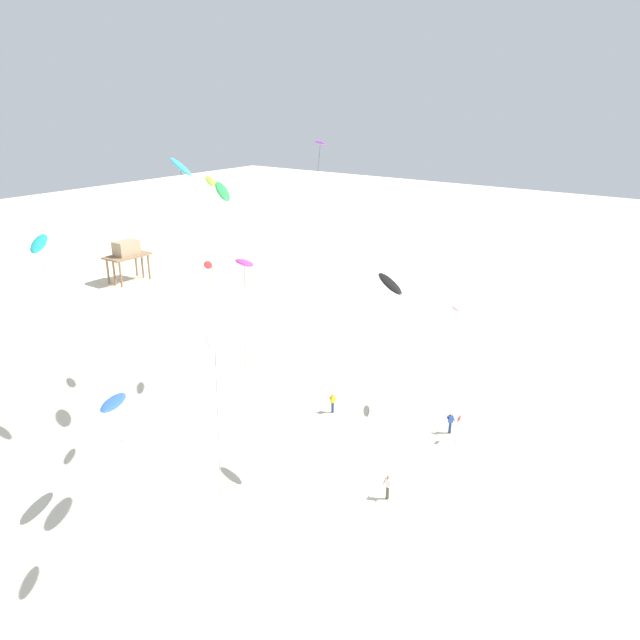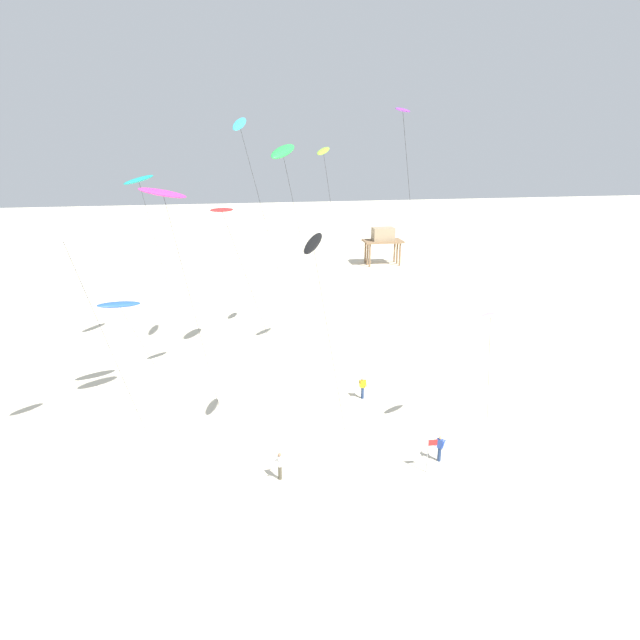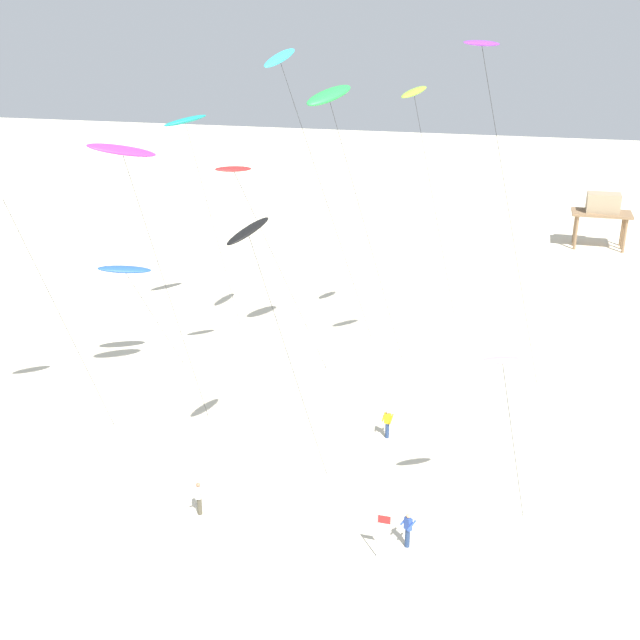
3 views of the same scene
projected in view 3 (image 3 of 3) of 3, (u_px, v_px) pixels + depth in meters
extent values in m
plane|color=beige|center=(273.00, 513.00, 34.47)|extent=(260.00, 260.00, 0.00)
ellipsoid|color=#8CD833|center=(414.00, 92.00, 44.58)|extent=(1.71, 2.17, 0.90)
cylinder|color=#262626|center=(438.00, 227.00, 49.14)|extent=(3.37, 4.07, 17.01)
ellipsoid|color=pink|center=(503.00, 360.00, 29.85)|extent=(1.83, 1.56, 0.55)
cylinder|color=#262626|center=(513.00, 444.00, 32.07)|extent=(1.59, 1.92, 8.39)
ellipsoid|color=black|center=(248.00, 231.00, 30.57)|extent=(1.68, 2.42, 0.98)
cylinder|color=#262626|center=(291.00, 366.00, 34.05)|extent=(2.57, 3.10, 12.96)
ellipsoid|color=#33BFE0|center=(280.00, 58.00, 41.52)|extent=(1.53, 2.87, 1.34)
cylinder|color=#262626|center=(332.00, 219.00, 47.01)|extent=(4.69, 5.67, 19.02)
ellipsoid|color=#D8339E|center=(122.00, 150.00, 35.44)|extent=(3.04, 2.98, 1.21)
cylinder|color=#262626|center=(169.00, 297.00, 39.24)|extent=(2.32, 2.80, 15.22)
ellipsoid|color=teal|center=(185.00, 121.00, 48.70)|extent=(2.65, 2.80, 0.87)
cylinder|color=#262626|center=(215.00, 231.00, 52.39)|extent=(2.19, 2.65, 14.91)
ellipsoid|color=green|center=(329.00, 95.00, 40.90)|extent=(2.60, 2.98, 1.55)
cylinder|color=#262626|center=(369.00, 241.00, 45.73)|extent=(3.93, 4.75, 17.11)
ellipsoid|color=white|center=(2.00, 196.00, 34.97)|extent=(2.27, 2.13, 0.31)
cylinder|color=#262626|center=(63.00, 322.00, 38.53)|extent=(2.59, 3.13, 13.32)
ellipsoid|color=red|center=(233.00, 169.00, 40.73)|extent=(1.93, 1.89, 0.48)
cylinder|color=#262626|center=(284.00, 278.00, 44.89)|extent=(3.99, 4.82, 13.49)
ellipsoid|color=purple|center=(482.00, 43.00, 35.81)|extent=(2.03, 2.29, 0.47)
cylinder|color=#262626|center=(513.00, 237.00, 41.40)|extent=(4.57, 5.52, 19.95)
ellipsoid|color=blue|center=(125.00, 269.00, 45.38)|extent=(3.17, 2.53, 0.86)
cylinder|color=#262626|center=(155.00, 319.00, 47.59)|extent=(2.16, 2.60, 6.95)
cylinder|color=navy|center=(387.00, 430.00, 40.61)|extent=(0.22, 0.22, 0.88)
cube|color=gold|center=(388.00, 418.00, 40.34)|extent=(0.37, 0.25, 0.58)
sphere|color=beige|center=(388.00, 412.00, 40.19)|extent=(0.20, 0.20, 0.20)
cylinder|color=gold|center=(392.00, 418.00, 40.24)|extent=(0.17, 0.51, 0.39)
cylinder|color=gold|center=(384.00, 417.00, 40.40)|extent=(0.17, 0.51, 0.39)
cylinder|color=#4C4738|center=(200.00, 506.00, 34.26)|extent=(0.22, 0.22, 0.88)
cube|color=white|center=(199.00, 492.00, 33.99)|extent=(0.24, 0.36, 0.58)
sphere|color=#9E7051|center=(198.00, 485.00, 33.84)|extent=(0.20, 0.20, 0.20)
cylinder|color=white|center=(197.00, 494.00, 33.77)|extent=(0.51, 0.16, 0.39)
cylinder|color=white|center=(200.00, 489.00, 34.17)|extent=(0.51, 0.16, 0.39)
cylinder|color=navy|center=(407.00, 538.00, 32.13)|extent=(0.22, 0.22, 0.88)
cube|color=#2D4CA5|center=(408.00, 524.00, 31.86)|extent=(0.39, 0.37, 0.58)
sphere|color=tan|center=(409.00, 516.00, 31.71)|extent=(0.20, 0.20, 0.20)
cylinder|color=#2D4CA5|center=(412.00, 525.00, 31.67)|extent=(0.39, 0.44, 0.39)
cylinder|color=#2D4CA5|center=(405.00, 520.00, 32.01)|extent=(0.39, 0.44, 0.39)
cylinder|color=#846647|center=(576.00, 233.00, 74.10)|extent=(0.28, 0.28, 3.36)
cylinder|color=#846647|center=(625.00, 236.00, 72.99)|extent=(0.28, 0.28, 3.36)
cylinder|color=#846647|center=(575.00, 226.00, 76.47)|extent=(0.28, 0.28, 3.36)
cylinder|color=#846647|center=(622.00, 229.00, 75.36)|extent=(0.28, 0.28, 3.36)
cylinder|color=#846647|center=(575.00, 229.00, 75.29)|extent=(0.28, 0.28, 3.36)
cylinder|color=#846647|center=(623.00, 233.00, 74.17)|extent=(0.28, 0.28, 3.36)
cube|color=#846647|center=(602.00, 213.00, 74.07)|extent=(5.65, 3.30, 0.24)
cube|color=#9E896B|center=(603.00, 203.00, 73.68)|extent=(3.11, 1.98, 1.87)
cylinder|color=gray|center=(377.00, 536.00, 31.31)|extent=(0.05, 0.05, 2.10)
cube|color=red|center=(384.00, 520.00, 30.93)|extent=(0.52, 0.03, 0.36)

